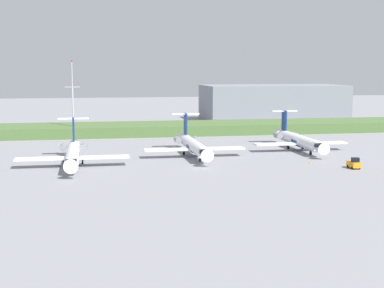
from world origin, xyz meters
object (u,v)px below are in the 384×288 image
at_px(regional_jet_third, 298,140).
at_px(safety_cone_front_marker, 310,163).
at_px(regional_jet_nearest, 73,153).
at_px(antenna_mast, 73,105).
at_px(regional_jet_second, 193,145).
at_px(baggage_tug, 354,164).

relative_size(regional_jet_third, safety_cone_front_marker, 56.36).
xyz_separation_m(regional_jet_nearest, antenna_mast, (-1.03, 50.60, 6.70)).
distance_m(regional_jet_nearest, regional_jet_second, 27.90).
distance_m(regional_jet_nearest, safety_cone_front_marker, 49.33).
relative_size(antenna_mast, baggage_tug, 6.94).
bearing_deg(regional_jet_nearest, antenna_mast, 91.17).
distance_m(regional_jet_second, regional_jet_third, 27.45).
relative_size(regional_jet_second, safety_cone_front_marker, 56.36).
height_order(baggage_tug, safety_cone_front_marker, baggage_tug).
bearing_deg(safety_cone_front_marker, antenna_mast, 130.94).
xyz_separation_m(regional_jet_second, antenna_mast, (-27.73, 42.50, 6.70)).
distance_m(regional_jet_nearest, regional_jet_third, 55.25).
height_order(regional_jet_nearest, baggage_tug, regional_jet_nearest).
xyz_separation_m(regional_jet_nearest, baggage_tug, (55.34, -13.75, -1.53)).
relative_size(antenna_mast, safety_cone_front_marker, 40.37).
xyz_separation_m(regional_jet_second, regional_jet_third, (27.03, 4.78, 0.00)).
distance_m(regional_jet_nearest, antenna_mast, 51.05).
bearing_deg(antenna_mast, safety_cone_front_marker, -49.06).
height_order(regional_jet_nearest, safety_cone_front_marker, regional_jet_nearest).
height_order(regional_jet_nearest, regional_jet_second, same).
bearing_deg(regional_jet_nearest, regional_jet_third, 13.48).
bearing_deg(regional_jet_third, regional_jet_second, -169.96).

